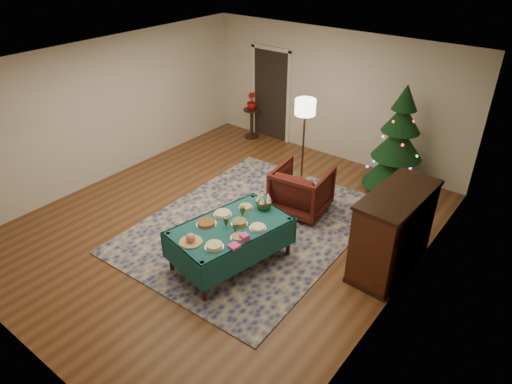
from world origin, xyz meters
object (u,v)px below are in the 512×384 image
Objects in this scene: floor_lamp at (305,112)px; piano at (393,232)px; christmas_tree at (398,144)px; buffet_table at (230,233)px; armchair at (302,188)px; potted_plant at (252,105)px; side_table at (252,124)px; gift_box at (245,237)px.

floor_lamp reaches higher than piano.
piano is at bearing -67.99° from christmas_tree.
buffet_table is 2.05× the size of armchair.
piano reaches higher than potted_plant.
floor_lamp is 3.11m from piano.
christmas_tree is at bearing 74.89° from buffet_table.
buffet_table is 2.34m from piano.
buffet_table is at bearing 81.96° from armchair.
armchair is 1.33× the size of side_table.
buffet_table is 4.76× the size of potted_plant.
christmas_tree is (3.69, -0.30, 0.59)m from side_table.
armchair is 3.44m from side_table.
piano is (2.55, -1.61, -0.76)m from floor_lamp.
armchair is 2.06m from christmas_tree.
floor_lamp is at bearing 102.30° from buffet_table.
gift_box is at bearing -135.47° from piano.
gift_box is 5.12m from potted_plant.
floor_lamp is at bearing -157.42° from christmas_tree.
floor_lamp is at bearing -25.40° from side_table.
side_table is 0.47m from potted_plant.
christmas_tree reaches higher than gift_box.
floor_lamp is (-1.03, 3.11, 0.67)m from gift_box.
armchair reaches higher than potted_plant.
floor_lamp is 2.35m from potted_plant.
armchair is (0.03, 1.87, -0.08)m from buffet_table.
armchair is at bearing 99.84° from gift_box.
christmas_tree reaches higher than side_table.
piano reaches higher than armchair.
christmas_tree is at bearing -4.65° from potted_plant.
side_table is 0.46× the size of piano.
side_table is (-2.74, 2.07, -0.12)m from armchair.
christmas_tree is (0.98, 3.64, 0.39)m from buffet_table.
armchair is 1.58m from floor_lamp.
gift_box is 0.12× the size of armchair.
side_table is at bearing 150.73° from piano.
armchair is at bearing -37.04° from potted_plant.
armchair is at bearing -58.01° from floor_lamp.
side_table reaches higher than buffet_table.
piano is (1.87, -0.52, 0.16)m from armchair.
buffet_table is 1.88m from armchair.
piano is at bearing -29.27° from side_table.
potted_plant reaches higher than buffet_table.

